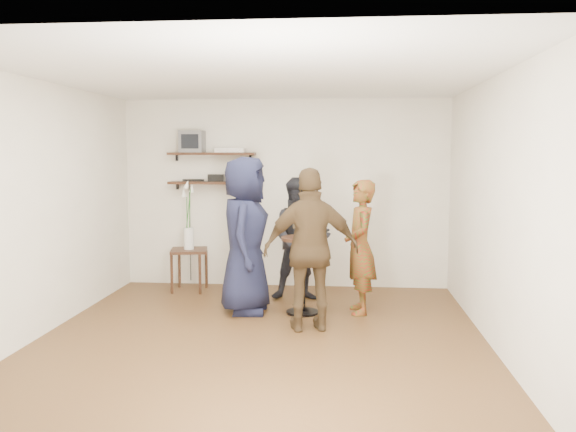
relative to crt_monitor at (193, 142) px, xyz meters
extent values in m
cube|color=#3E2614|center=(1.27, -2.38, -2.04)|extent=(4.50, 5.00, 0.04)
cube|color=white|center=(1.27, -2.38, 0.60)|extent=(4.50, 5.00, 0.04)
cube|color=white|center=(1.27, 0.15, -0.72)|extent=(4.50, 0.04, 2.60)
cube|color=white|center=(1.27, -4.89, -0.72)|extent=(4.50, 0.04, 2.60)
cube|color=white|center=(-1.00, -2.38, -0.72)|extent=(0.04, 5.00, 2.60)
cube|color=white|center=(3.54, -2.38, -0.72)|extent=(0.04, 5.00, 2.60)
cube|color=black|center=(0.27, 0.00, -0.17)|extent=(1.20, 0.25, 0.04)
cube|color=black|center=(0.27, 0.00, -0.57)|extent=(1.20, 0.25, 0.04)
cube|color=#59595B|center=(0.00, 0.00, 0.00)|extent=(0.32, 0.30, 0.30)
cube|color=silver|center=(0.53, 0.00, -0.12)|extent=(0.40, 0.24, 0.06)
cube|color=black|center=(0.33, 0.00, -0.50)|extent=(0.22, 0.10, 0.10)
cube|color=black|center=(-0.01, 0.05, -0.54)|extent=(0.30, 0.05, 0.03)
cube|color=black|center=(0.01, -0.33, -1.47)|extent=(0.56, 0.56, 0.04)
cylinder|color=black|center=(-0.18, -0.52, -1.75)|extent=(0.04, 0.04, 0.53)
cylinder|color=black|center=(0.20, -0.52, -1.75)|extent=(0.04, 0.04, 0.53)
cylinder|color=black|center=(-0.18, -0.14, -1.75)|extent=(0.04, 0.04, 0.53)
cylinder|color=black|center=(0.20, -0.14, -1.75)|extent=(0.04, 0.04, 0.53)
cylinder|color=white|center=(0.01, -0.33, -1.30)|extent=(0.14, 0.14, 0.29)
cylinder|color=#23661D|center=(-0.01, -0.33, -1.01)|extent=(0.01, 0.07, 0.53)
cone|color=white|center=(-0.05, -0.33, -0.68)|extent=(0.07, 0.08, 0.12)
cylinder|color=#23661D|center=(0.03, -0.32, -0.98)|extent=(0.03, 0.05, 0.59)
cone|color=white|center=(0.06, -0.30, -0.63)|extent=(0.10, 0.12, 0.12)
cylinder|color=#23661D|center=(0.01, -0.34, -0.95)|extent=(0.09, 0.08, 0.64)
cone|color=white|center=(0.01, -0.37, -0.57)|extent=(0.12, 0.12, 0.12)
cylinder|color=black|center=(1.61, -1.35, -1.14)|extent=(0.49, 0.49, 0.04)
cylinder|color=black|center=(1.61, -1.35, -1.57)|extent=(0.07, 0.07, 0.83)
cylinder|color=black|center=(1.61, -1.35, -2.00)|extent=(0.38, 0.38, 0.03)
cylinder|color=silver|center=(1.54, -1.39, -1.12)|extent=(0.06, 0.06, 0.00)
cylinder|color=silver|center=(1.54, -1.39, -1.07)|extent=(0.01, 0.01, 0.10)
cylinder|color=silver|center=(1.54, -1.39, -0.96)|extent=(0.07, 0.07, 0.12)
cylinder|color=tan|center=(1.54, -1.39, -0.98)|extent=(0.07, 0.07, 0.06)
cylinder|color=silver|center=(1.68, -1.38, -1.12)|extent=(0.06, 0.06, 0.00)
cylinder|color=silver|center=(1.68, -1.38, -1.07)|extent=(0.01, 0.01, 0.09)
cylinder|color=silver|center=(1.68, -1.38, -0.97)|extent=(0.07, 0.07, 0.11)
cylinder|color=tan|center=(1.68, -1.38, -0.99)|extent=(0.06, 0.06, 0.06)
cylinder|color=silver|center=(1.60, -1.29, -1.12)|extent=(0.06, 0.06, 0.00)
cylinder|color=silver|center=(1.60, -1.29, -1.07)|extent=(0.01, 0.01, 0.09)
cylinder|color=silver|center=(1.60, -1.29, -0.97)|extent=(0.07, 0.07, 0.11)
cylinder|color=tan|center=(1.60, -1.29, -0.99)|extent=(0.06, 0.06, 0.06)
cylinder|color=silver|center=(1.65, -1.34, -1.12)|extent=(0.06, 0.06, 0.00)
cylinder|color=silver|center=(1.65, -1.34, -1.07)|extent=(0.01, 0.01, 0.09)
cylinder|color=silver|center=(1.65, -1.34, -0.98)|extent=(0.06, 0.06, 0.10)
cylinder|color=tan|center=(1.65, -1.34, -1.00)|extent=(0.06, 0.06, 0.06)
imported|color=#A51212|center=(2.28, -1.26, -1.24)|extent=(0.44, 0.61, 1.56)
imported|color=black|center=(1.55, -0.68, -1.24)|extent=(0.81, 0.66, 1.56)
imported|color=black|center=(0.94, -1.36, -1.11)|extent=(0.59, 0.90, 1.82)
imported|color=#47341E|center=(1.75, -2.01, -1.16)|extent=(1.07, 0.61, 1.71)
camera|label=1|loc=(2.08, -8.29, -0.15)|focal=38.00mm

